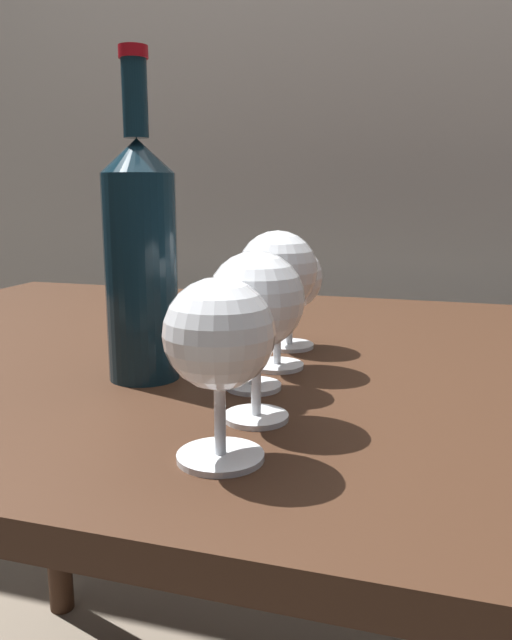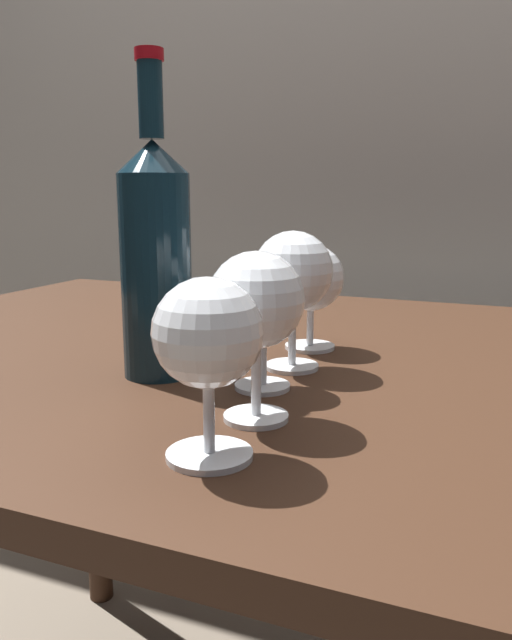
# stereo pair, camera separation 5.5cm
# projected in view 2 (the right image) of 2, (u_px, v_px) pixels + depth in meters

# --- Properties ---
(back_wall) EXTENTS (5.00, 0.08, 2.60)m
(back_wall) POSITION_uv_depth(u_px,v_px,m) (424.00, 48.00, 1.47)
(back_wall) COLOR gray
(back_wall) RESTS_ON ground_plane
(dining_table) EXTENTS (1.39, 0.90, 0.77)m
(dining_table) POSITION_uv_depth(u_px,v_px,m) (301.00, 423.00, 0.81)
(dining_table) COLOR #382114
(dining_table) RESTS_ON ground_plane
(wine_glass_white) EXTENTS (0.08, 0.08, 0.14)m
(wine_glass_white) POSITION_uv_depth(u_px,v_px,m) (208.00, 337.00, 0.47)
(wine_glass_white) COLOR white
(wine_glass_white) RESTS_ON dining_table
(wine_glass_cabernet) EXTENTS (0.09, 0.09, 0.15)m
(wine_glass_cabernet) POSITION_uv_depth(u_px,v_px,m) (256.00, 303.00, 0.54)
(wine_glass_cabernet) COLOR white
(wine_glass_cabernet) RESTS_ON dining_table
(wine_glass_rose) EXTENTS (0.07, 0.07, 0.12)m
(wine_glass_rose) POSITION_uv_depth(u_px,v_px,m) (263.00, 310.00, 0.64)
(wine_glass_rose) COLOR white
(wine_glass_rose) RESTS_ON dining_table
(wine_glass_port) EXTENTS (0.09, 0.09, 0.16)m
(wine_glass_port) POSITION_uv_depth(u_px,v_px,m) (293.00, 274.00, 0.71)
(wine_glass_port) COLOR white
(wine_glass_port) RESTS_ON dining_table
(wine_glass_pinot) EXTENTS (0.08, 0.08, 0.14)m
(wine_glass_pinot) POSITION_uv_depth(u_px,v_px,m) (309.00, 280.00, 0.80)
(wine_glass_pinot) COLOR white
(wine_glass_pinot) RESTS_ON dining_table
(wine_bottle) EXTENTS (0.08, 0.08, 0.34)m
(wine_bottle) POSITION_uv_depth(u_px,v_px,m) (156.00, 255.00, 0.68)
(wine_bottle) COLOR #0F232D
(wine_bottle) RESTS_ON dining_table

